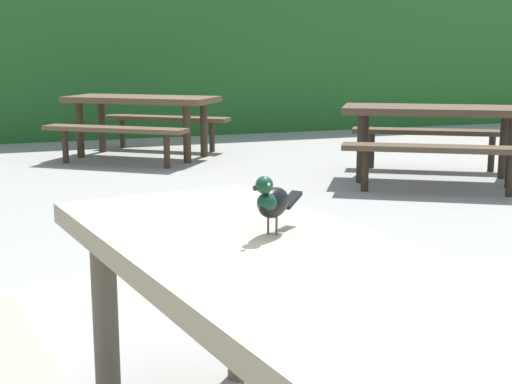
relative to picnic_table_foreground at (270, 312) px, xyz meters
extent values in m
cube|color=#235B23|center=(0.11, 9.92, 0.60)|extent=(28.00, 2.31, 2.32)
cube|color=gray|center=(0.00, 0.00, 0.15)|extent=(1.03, 1.89, 0.07)
cylinder|color=#635B4C|center=(-0.37, 0.65, -0.22)|extent=(0.09, 0.09, 0.67)
cylinder|color=#635B4C|center=(0.16, 0.73, -0.22)|extent=(0.09, 0.09, 0.67)
cube|color=gray|center=(0.69, 0.11, -0.14)|extent=(0.54, 1.73, 0.05)
cylinder|color=#635B4C|center=(0.59, 0.74, -0.36)|extent=(0.07, 0.07, 0.39)
ellipsoid|color=black|center=(0.07, 0.15, 0.28)|extent=(0.16, 0.15, 0.09)
ellipsoid|color=#0F3823|center=(0.04, 0.12, 0.29)|extent=(0.09, 0.09, 0.06)
sphere|color=#0F3823|center=(0.02, 0.11, 0.34)|extent=(0.05, 0.05, 0.05)
sphere|color=#EAE08C|center=(0.03, 0.08, 0.35)|extent=(0.01, 0.01, 0.01)
sphere|color=#EAE08C|center=(0.00, 0.11, 0.35)|extent=(0.01, 0.01, 0.01)
cone|color=black|center=(-0.01, 0.08, 0.34)|extent=(0.03, 0.03, 0.02)
cube|color=black|center=(0.16, 0.23, 0.27)|extent=(0.10, 0.09, 0.04)
cylinder|color=#47423D|center=(0.07, 0.13, 0.21)|extent=(0.01, 0.01, 0.05)
cylinder|color=#47423D|center=(0.05, 0.15, 0.21)|extent=(0.01, 0.01, 0.05)
cube|color=brown|center=(1.01, 6.85, 0.15)|extent=(1.89, 1.70, 0.07)
cylinder|color=#382B1D|center=(1.40, 6.21, -0.22)|extent=(0.09, 0.09, 0.67)
cylinder|color=#382B1D|center=(1.73, 6.63, -0.22)|extent=(0.09, 0.09, 0.67)
cylinder|color=#382B1D|center=(0.29, 7.07, -0.22)|extent=(0.09, 0.09, 0.67)
cylinder|color=#382B1D|center=(0.62, 7.49, -0.22)|extent=(0.09, 0.09, 0.67)
cube|color=brown|center=(0.58, 6.30, -0.14)|extent=(1.52, 1.27, 0.05)
cylinder|color=#382B1D|center=(1.09, 5.90, -0.36)|extent=(0.07, 0.07, 0.39)
cylinder|color=#382B1D|center=(0.07, 6.69, -0.36)|extent=(0.07, 0.07, 0.39)
cube|color=brown|center=(1.44, 7.40, -0.14)|extent=(1.52, 1.27, 0.05)
cylinder|color=#382B1D|center=(1.95, 7.01, -0.36)|extent=(0.07, 0.07, 0.39)
cylinder|color=#382B1D|center=(0.93, 7.80, -0.36)|extent=(0.07, 0.07, 0.39)
cube|color=#473828|center=(3.42, 4.24, 0.15)|extent=(1.93, 1.59, 0.07)
cylinder|color=#2E241A|center=(3.88, 3.65, -0.22)|extent=(0.09, 0.09, 0.67)
cylinder|color=#2E241A|center=(4.15, 4.10, -0.22)|extent=(0.09, 0.09, 0.67)
cylinder|color=#2E241A|center=(2.68, 4.38, -0.22)|extent=(0.09, 0.09, 0.67)
cylinder|color=#2E241A|center=(2.96, 4.84, -0.22)|extent=(0.09, 0.09, 0.67)
cube|color=#473828|center=(3.05, 3.65, -0.14)|extent=(1.60, 1.14, 0.05)
cylinder|color=#2E241A|center=(3.60, 3.31, -0.36)|extent=(0.07, 0.07, 0.39)
cylinder|color=#2E241A|center=(2.50, 3.98, -0.36)|extent=(0.07, 0.07, 0.39)
cube|color=#473828|center=(3.79, 4.84, -0.14)|extent=(1.60, 1.14, 0.05)
cylinder|color=#2E241A|center=(4.33, 4.50, -0.36)|extent=(0.07, 0.07, 0.39)
cylinder|color=#2E241A|center=(3.24, 5.17, -0.36)|extent=(0.07, 0.07, 0.39)
camera|label=1|loc=(-0.70, -1.77, 0.72)|focal=50.13mm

